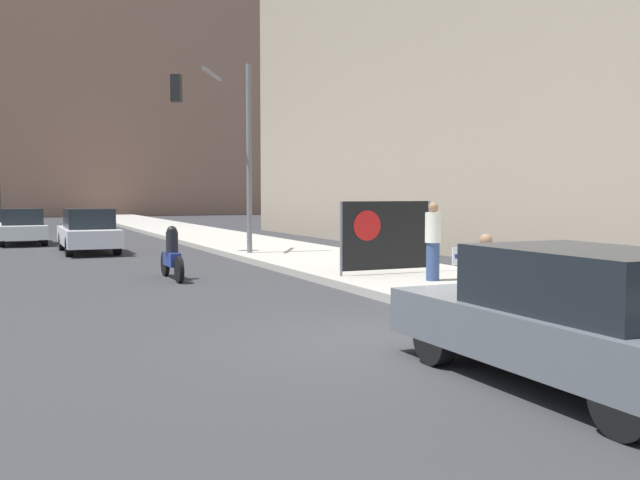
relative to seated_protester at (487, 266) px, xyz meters
The scene contains 11 objects.
ground_plane 3.24m from the seated_protester, 151.83° to the right, with size 160.00×160.00×0.00m, color #303033.
sidewalk_curb 13.57m from the seated_protester, 85.91° to the left, with size 4.07×90.00×0.17m, color #A8A399.
building_backdrop_far 63.15m from the seated_protester, 94.49° to the left, with size 52.00×12.00×34.61m.
seated_protester is the anchor object (origin of this frame).
jogger_on_sidewalk 3.04m from the seated_protester, 74.46° to the left, with size 0.34×0.34×1.66m.
protest_banner 4.48m from the seated_protester, 83.27° to the left, with size 2.36×0.06×1.67m.
traffic_light_pole 12.18m from the seated_protester, 95.89° to the left, with size 2.27×2.04×5.81m.
parked_car_curbside 4.74m from the seated_protester, 116.22° to the right, with size 1.79×4.54×1.46m.
car_on_road_nearest 16.16m from the seated_protester, 107.36° to the left, with size 1.70×4.47×1.51m.
car_on_road_midblock 21.72m from the seated_protester, 108.17° to the left, with size 1.73×4.13×1.42m.
motorcycle_on_road 7.82m from the seated_protester, 119.81° to the left, with size 0.28×2.09×1.26m.
Camera 1 is at (-4.74, -8.32, 2.02)m, focal length 40.00 mm.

